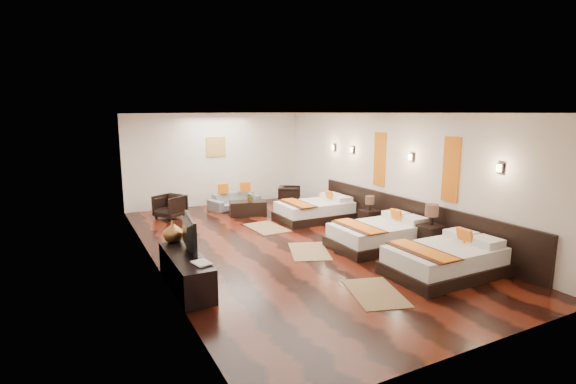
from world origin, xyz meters
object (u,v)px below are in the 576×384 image
bed_near (445,260)px  table_plant (250,197)px  nightstand_b (369,217)px  nightstand_a (430,235)px  book (195,265)px  sofa (235,200)px  bed_mid (380,235)px  tv (185,234)px  coffee_table (248,208)px  armchair_left (170,206)px  armchair_right (290,196)px  tv_console (186,271)px  bed_far (315,210)px  figurine (173,231)px

bed_near → table_plant: (-1.36, 5.67, 0.27)m
nightstand_b → table_plant: nightstand_b is taller
bed_near → nightstand_a: (0.75, 1.09, 0.08)m
book → sofa: 6.47m
bed_mid → tv: tv is taller
book → coffee_table: (2.79, 4.78, -0.36)m
coffee_table → sofa: bearing=90.0°
coffee_table → tv: bearing=-124.2°
armchair_left → coffee_table: (1.99, -0.69, -0.12)m
tv → armchair_left: size_ratio=1.45×
bed_near → armchair_right: size_ratio=3.08×
nightstand_a → armchair_right: (-0.51, 5.28, -0.04)m
nightstand_a → tv_console: bearing=175.0°
nightstand_a → nightstand_b: nightstand_a is taller
sofa → armchair_right: armchair_right is taller
table_plant → tv_console: bearing=-124.4°
bed_far → armchair_left: 3.94m
armchair_left → armchair_right: 3.64m
nightstand_a → book: 4.95m
armchair_right → coffee_table: (-1.65, -0.63, -0.10)m
tv_console → tv: (0.05, 0.19, 0.57)m
bed_far → sofa: size_ratio=1.24×
armchair_right → table_plant: table_plant is taller
book → figurine: bearing=90.0°
bed_mid → bed_far: 2.65m
tv_console → tv: 0.60m
tv → armchair_right: bearing=-36.4°
tv → sofa: 5.80m
bed_mid → armchair_left: size_ratio=2.89×
armchair_left → bed_mid: bearing=4.7°
book → nightstand_b: bearing=23.4°
bed_far → table_plant: bearing=137.5°
nightstand_a → armchair_right: bearing=95.5°
bed_mid → book: size_ratio=6.36×
bed_far → sofa: bed_far is taller
tv → nightstand_a: bearing=-90.4°
armchair_left → bed_near: bearing=-3.6°
nightstand_a → armchair_left: bearing=127.8°
bed_near → bed_mid: (-0.00, 1.79, -0.00)m
bed_far → coffee_table: 1.92m
tv_console → coffee_table: size_ratio=1.80×
sofa → coffee_table: 1.05m
sofa → armchair_right: size_ratio=2.43×
armchair_left → bed_far: bearing=28.1°
bed_mid → armchair_left: (-3.40, 4.65, 0.05)m
bed_mid → tv: (-4.15, -0.07, 0.58)m
nightstand_b → tv_console: size_ratio=0.45×
nightstand_a → nightstand_b: bearing=90.0°
nightstand_a → tv_console: nightstand_a is taller
tv_console → book: (0.00, -0.57, 0.29)m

